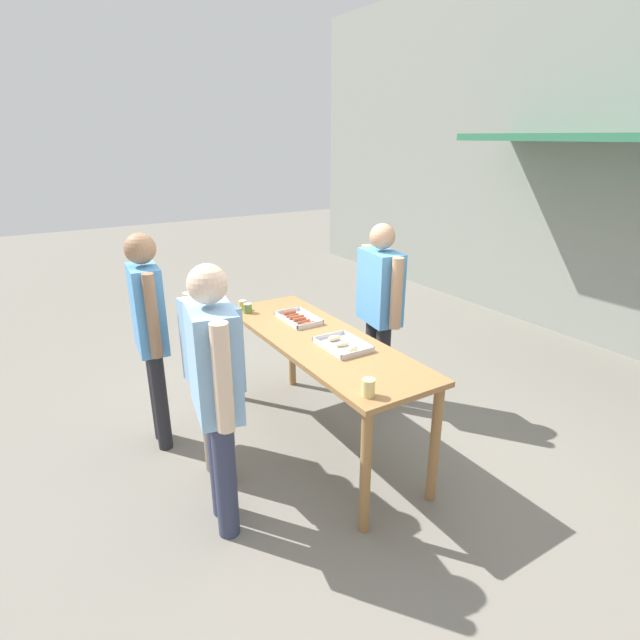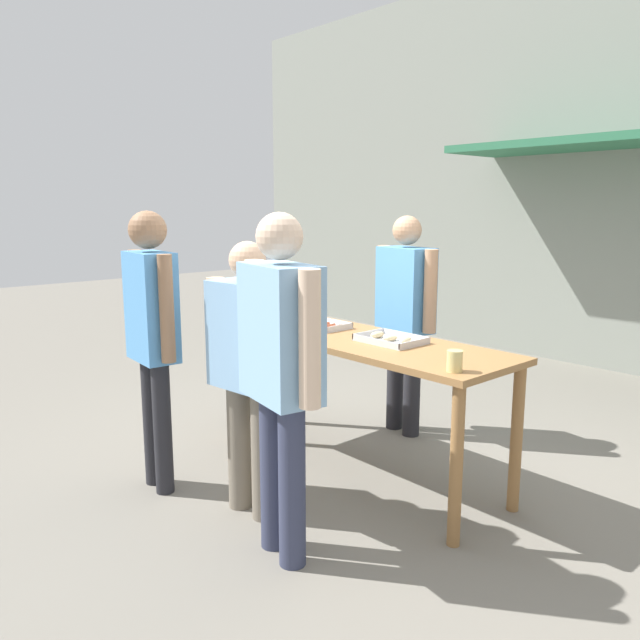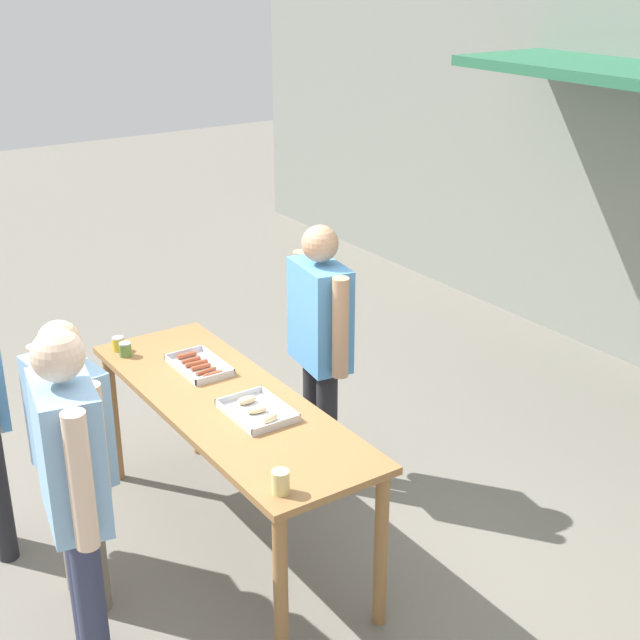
# 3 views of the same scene
# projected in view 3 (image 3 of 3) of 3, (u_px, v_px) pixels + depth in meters

# --- Properties ---
(ground_plane) EXTENTS (24.00, 24.00, 0.00)m
(ground_plane) POSITION_uv_depth(u_px,v_px,m) (234.00, 541.00, 5.21)
(ground_plane) COLOR slate
(serving_table) EXTENTS (2.16, 0.71, 0.93)m
(serving_table) POSITION_uv_depth(u_px,v_px,m) (228.00, 419.00, 4.91)
(serving_table) COLOR olive
(serving_table) RESTS_ON ground
(food_tray_sausages) EXTENTS (0.42, 0.25, 0.04)m
(food_tray_sausages) POSITION_uv_depth(u_px,v_px,m) (199.00, 366.00, 5.22)
(food_tray_sausages) COLOR silver
(food_tray_sausages) RESTS_ON serving_table
(food_tray_buns) EXTENTS (0.40, 0.29, 0.05)m
(food_tray_buns) POSITION_uv_depth(u_px,v_px,m) (257.00, 411.00, 4.70)
(food_tray_buns) COLOR silver
(food_tray_buns) RESTS_ON serving_table
(condiment_jar_mustard) EXTENTS (0.07, 0.07, 0.09)m
(condiment_jar_mustard) POSITION_uv_depth(u_px,v_px,m) (118.00, 344.00, 5.44)
(condiment_jar_mustard) COLOR gold
(condiment_jar_mustard) RESTS_ON serving_table
(condiment_jar_ketchup) EXTENTS (0.07, 0.07, 0.09)m
(condiment_jar_ketchup) POSITION_uv_depth(u_px,v_px,m) (125.00, 349.00, 5.36)
(condiment_jar_ketchup) COLOR #567A38
(condiment_jar_ketchup) RESTS_ON serving_table
(beer_cup) EXTENTS (0.08, 0.08, 0.11)m
(beer_cup) POSITION_uv_depth(u_px,v_px,m) (281.00, 482.00, 4.00)
(beer_cup) COLOR #DBC67A
(beer_cup) RESTS_ON serving_table
(person_server_behind_table) EXTENTS (0.64, 0.30, 1.71)m
(person_server_behind_table) POSITION_uv_depth(u_px,v_px,m) (320.00, 335.00, 5.47)
(person_server_behind_table) COLOR #232328
(person_server_behind_table) RESTS_ON ground
(person_customer_with_cup) EXTENTS (0.65, 0.32, 1.76)m
(person_customer_with_cup) POSITION_uv_depth(u_px,v_px,m) (73.00, 479.00, 3.92)
(person_customer_with_cup) COLOR #333851
(person_customer_with_cup) RESTS_ON ground
(person_customer_waiting_in_line) EXTENTS (0.67, 0.30, 1.59)m
(person_customer_waiting_in_line) POSITION_uv_depth(u_px,v_px,m) (71.00, 444.00, 4.41)
(person_customer_waiting_in_line) COLOR #756B5B
(person_customer_waiting_in_line) RESTS_ON ground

